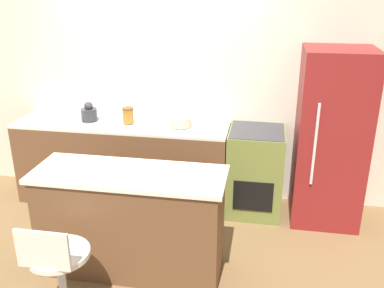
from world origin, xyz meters
TOP-DOWN VIEW (x-y plane):
  - ground_plane at (0.00, 0.00)m, footprint 14.00×14.00m
  - wall_back at (0.00, 0.67)m, footprint 8.00×0.06m
  - back_counter at (-0.36, 0.33)m, footprint 2.38×0.62m
  - kitchen_island at (0.12, -0.89)m, footprint 1.62×0.59m
  - oven_range at (1.14, 0.33)m, footprint 0.59×0.63m
  - refrigerator at (1.88, 0.31)m, footprint 0.68×0.68m
  - stool_chair at (-0.22, -1.58)m, footprint 0.46×0.46m
  - kettle at (-0.72, 0.33)m, footprint 0.18×0.18m
  - mixing_bowl at (0.32, 0.33)m, footprint 0.24×0.24m
  - canister_jar at (-0.27, 0.33)m, footprint 0.13×0.13m

SIDE VIEW (x-z plane):
  - ground_plane at x=0.00m, z-range 0.00..0.00m
  - stool_chair at x=-0.22m, z-range -0.02..0.85m
  - back_counter at x=-0.36m, z-range 0.00..0.94m
  - kitchen_island at x=0.12m, z-range 0.00..0.94m
  - oven_range at x=1.14m, z-range 0.00..0.94m
  - refrigerator at x=1.88m, z-range 0.00..1.82m
  - mixing_bowl at x=0.32m, z-range 0.95..1.04m
  - kettle at x=-0.72m, z-range 0.92..1.14m
  - canister_jar at x=-0.27m, z-range 0.95..1.12m
  - wall_back at x=0.00m, z-range 0.00..2.60m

